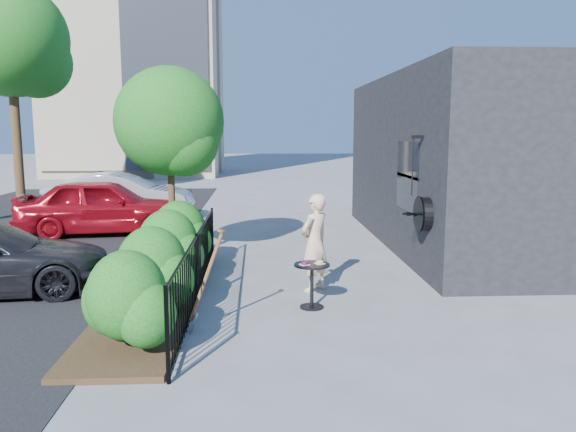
{
  "coord_description": "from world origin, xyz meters",
  "views": [
    {
      "loc": [
        -0.51,
        -8.78,
        2.7
      ],
      "look_at": [
        0.01,
        1.13,
        1.2
      ],
      "focal_mm": 35.0,
      "sensor_mm": 36.0,
      "label": 1
    }
  ],
  "objects": [
    {
      "name": "shop_building",
      "position": [
        5.5,
        4.5,
        2.0
      ],
      "size": [
        6.22,
        9.0,
        4.0
      ],
      "color": "black",
      "rests_on": "ground"
    },
    {
      "name": "car_red",
      "position": [
        -4.6,
        6.11,
        0.74
      ],
      "size": [
        4.55,
        2.25,
        1.49
      ],
      "primitive_type": "imported",
      "rotation": [
        0.0,
        0.0,
        1.69
      ],
      "color": "#A40D1A",
      "rests_on": "ground"
    },
    {
      "name": "shovel",
      "position": [
        -1.26,
        -1.41,
        0.64
      ],
      "size": [
        0.5,
        0.19,
        1.46
      ],
      "color": "brown",
      "rests_on": "ground"
    },
    {
      "name": "woman",
      "position": [
        0.43,
        0.5,
        0.83
      ],
      "size": [
        0.71,
        0.71,
        1.67
      ],
      "primitive_type": "imported",
      "rotation": [
        0.0,
        0.0,
        3.93
      ],
      "color": "beige",
      "rests_on": "ground"
    },
    {
      "name": "street_tree_far",
      "position": [
        -9.94,
        13.96,
        5.92
      ],
      "size": [
        4.4,
        4.4,
        8.28
      ],
      "color": "#3F2B19",
      "rests_on": "ground"
    },
    {
      "name": "car_silver",
      "position": [
        -4.75,
        8.6,
        0.72
      ],
      "size": [
        4.37,
        1.56,
        1.44
      ],
      "primitive_type": "imported",
      "rotation": [
        0.0,
        0.0,
        1.58
      ],
      "color": "#B5B5BA",
      "rests_on": "ground"
    },
    {
      "name": "planting_bed",
      "position": [
        -2.2,
        0.0,
        0.04
      ],
      "size": [
        1.3,
        6.0,
        0.08
      ],
      "primitive_type": "cube",
      "color": "#382616",
      "rests_on": "ground"
    },
    {
      "name": "patio_tree",
      "position": [
        -2.24,
        2.76,
        2.76
      ],
      "size": [
        2.2,
        2.2,
        3.94
      ],
      "color": "#3F2B19",
      "rests_on": "ground"
    },
    {
      "name": "ground",
      "position": [
        0.0,
        0.0,
        0.0
      ],
      "size": [
        120.0,
        120.0,
        0.0
      ],
      "primitive_type": "plane",
      "color": "gray",
      "rests_on": "ground"
    },
    {
      "name": "shrubs",
      "position": [
        -2.1,
        0.1,
        0.7
      ],
      "size": [
        1.1,
        5.6,
        1.24
      ],
      "color": "#145819",
      "rests_on": "ground"
    },
    {
      "name": "cafe_table",
      "position": [
        0.29,
        -0.45,
        0.48
      ],
      "size": [
        0.55,
        0.55,
        0.74
      ],
      "rotation": [
        0.0,
        0.0,
        0.42
      ],
      "color": "black",
      "rests_on": "ground"
    },
    {
      "name": "fence",
      "position": [
        -1.5,
        0.0,
        0.56
      ],
      "size": [
        0.05,
        6.05,
        1.1
      ],
      "color": "black",
      "rests_on": "ground"
    }
  ]
}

